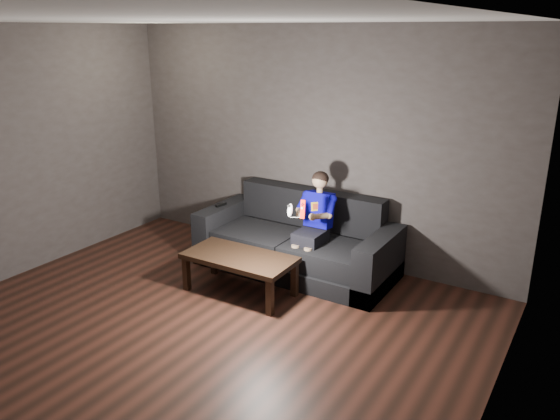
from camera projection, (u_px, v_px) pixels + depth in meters
The scene contains 10 objects.
floor at pixel (172, 347), 4.75m from camera, with size 5.00×5.00×0.00m, color black.
back_wall at pixel (312, 145), 6.34m from camera, with size 5.00×0.04×2.70m, color #3A3332.
right_wall at pixel (490, 269), 3.07m from camera, with size 0.04×5.00×2.70m, color #3A3332.
ceiling at pixel (148, 19), 3.89m from camera, with size 5.00×5.00×0.02m, color beige.
sofa at pixel (297, 246), 6.22m from camera, with size 2.25×0.97×0.87m.
child at pixel (315, 216), 5.90m from camera, with size 0.43×0.53×1.06m.
wii_remote_red at pixel (303, 209), 5.47m from camera, with size 0.06×0.08×0.19m.
nunchuk_white at pixel (290, 210), 5.56m from camera, with size 0.06×0.09×0.15m.
wii_remote_black at pixel (221, 205), 6.55m from camera, with size 0.06×0.16×0.03m.
coffee_table at pixel (239, 260), 5.63m from camera, with size 1.16×0.60×0.42m.
Camera 1 is at (2.97, -3.01, 2.63)m, focal length 35.00 mm.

